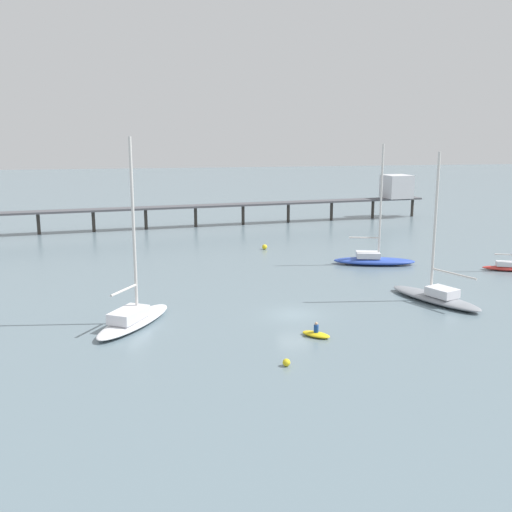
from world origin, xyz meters
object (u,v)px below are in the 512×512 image
Objects in this scene: sailboat_white at (133,316)px; dinghy_yellow at (316,334)px; mooring_buoy_outer at (286,362)px; mooring_buoy_far at (265,247)px; sailboat_blue at (374,258)px; sailboat_gray at (436,295)px; pier at (317,195)px; sailboat_red at (511,266)px.

sailboat_white reaches higher than dinghy_yellow.
mooring_buoy_outer is 0.78× the size of mooring_buoy_far.
sailboat_blue is (26.82, 17.15, -0.07)m from sailboat_white.
pier is at bearing 86.05° from sailboat_gray.
sailboat_white is at bearing 159.05° from dinghy_yellow.
mooring_buoy_outer is at bearing -45.94° from sailboat_white.
dinghy_yellow is 33.35m from mooring_buoy_far.
pier is at bearing 104.87° from sailboat_red.
mooring_buoy_outer is 38.87m from mooring_buoy_far.
sailboat_red is 37.33m from mooring_buoy_outer.
mooring_buoy_far is (-10.51, 10.93, -0.37)m from sailboat_blue.
sailboat_blue reaches higher than sailboat_red.
sailboat_red is 29.30m from mooring_buoy_far.
sailboat_red is at bearing 15.69° from sailboat_white.
mooring_buoy_far is at bearing 145.17° from sailboat_red.
sailboat_white is (-29.96, -50.57, -3.55)m from pier.
sailboat_gray is 26.08× the size of mooring_buoy_outer.
pier reaches higher than mooring_buoy_far.
sailboat_blue is 1.78× the size of sailboat_red.
sailboat_red is (13.79, 9.68, -0.15)m from sailboat_gray.
sailboat_gray is at bearing 27.40° from dinghy_yellow.
pier is 58.26m from dinghy_yellow.
sailboat_blue is 20.76× the size of mooring_buoy_far.
pier is 5.32× the size of sailboat_blue.
dinghy_yellow is at bearing 55.52° from mooring_buoy_outer.
sailboat_red is 3.28× the size of dinghy_yellow.
mooring_buoy_far is at bearing 80.53° from mooring_buoy_outer.
sailboat_gray is at bearing -90.91° from sailboat_blue.
mooring_buoy_outer is (-16.65, -11.92, -0.44)m from sailboat_gray.
mooring_buoy_far is at bearing 111.23° from sailboat_gray.
pier reaches higher than mooring_buoy_outer.
sailboat_gray is 5.68× the size of dinghy_yellow.
sailboat_white is 32.48m from mooring_buoy_far.
sailboat_white is 1.91× the size of sailboat_red.
sailboat_gray is 20.22× the size of mooring_buoy_far.
sailboat_blue is at bearing 59.01° from dinghy_yellow.
sailboat_white is at bearing 134.06° from mooring_buoy_outer.
sailboat_blue is 26.77× the size of mooring_buoy_outer.
mooring_buoy_outer is (-3.51, -5.11, 0.03)m from dinghy_yellow.
dinghy_yellow is 3.56× the size of mooring_buoy_far.
dinghy_yellow is (-26.94, -16.49, -0.32)m from sailboat_red.
sailboat_blue is 26.01m from dinghy_yellow.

